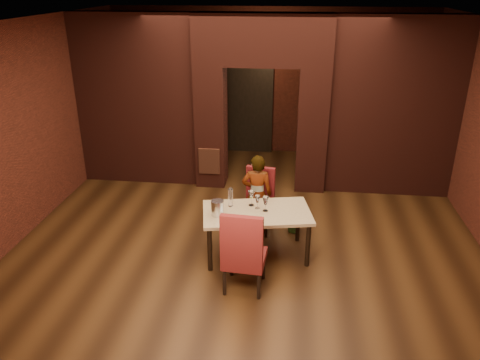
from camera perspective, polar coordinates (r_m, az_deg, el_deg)
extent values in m
plane|color=#402410|center=(7.45, 1.19, -6.69)|extent=(8.00, 8.00, 0.00)
cube|color=silver|center=(6.47, 1.44, 18.66)|extent=(7.00, 8.00, 0.04)
cube|color=maroon|center=(10.65, 3.51, 11.78)|extent=(7.00, 0.04, 3.20)
cube|color=maroon|center=(3.28, -6.06, -17.24)|extent=(7.00, 0.04, 3.20)
cube|color=maroon|center=(7.92, -24.91, 5.57)|extent=(0.04, 8.00, 3.20)
cube|color=maroon|center=(8.94, -3.53, 6.55)|extent=(0.55, 0.55, 2.30)
cube|color=maroon|center=(8.81, 8.80, 6.05)|extent=(0.55, 0.55, 2.30)
cube|color=maroon|center=(8.50, 2.79, 16.71)|extent=(2.45, 0.55, 0.90)
cube|color=maroon|center=(9.18, -12.42, 9.41)|extent=(2.28, 0.35, 3.20)
cube|color=maroon|center=(8.85, 18.24, 8.27)|extent=(2.28, 0.35, 3.20)
cube|color=#AB5131|center=(8.86, -3.77, 2.28)|extent=(0.40, 0.03, 0.50)
cube|color=black|center=(10.75, 1.27, 8.91)|extent=(0.90, 0.08, 2.10)
cube|color=black|center=(10.71, 1.24, 8.86)|extent=(1.02, 0.04, 2.22)
cube|color=tan|center=(6.78, 2.01, -6.50)|extent=(1.65, 1.13, 0.71)
cube|color=maroon|center=(7.37, 2.13, -2.61)|extent=(0.53, 0.53, 1.01)
cube|color=maroon|center=(6.00, 0.58, -8.37)|extent=(0.56, 0.56, 1.15)
imported|color=silver|center=(7.27, 2.07, -1.75)|extent=(0.48, 0.32, 1.29)
cube|color=white|center=(6.41, 0.15, -4.73)|extent=(0.30, 0.23, 0.00)
cylinder|color=silver|center=(6.47, -2.75, -3.43)|extent=(0.18, 0.18, 0.22)
cylinder|color=white|center=(6.70, -1.17, -2.09)|extent=(0.07, 0.07, 0.29)
imported|color=#336A27|center=(7.52, 6.61, -4.91)|extent=(0.45, 0.45, 0.38)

